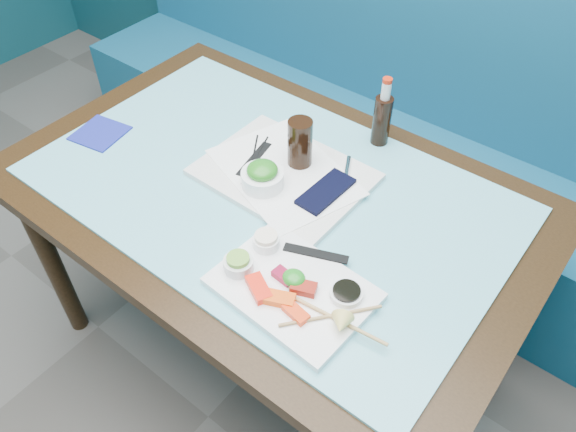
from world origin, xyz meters
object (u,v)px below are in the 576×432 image
Objects in this scene: booth_bench at (407,146)px; serving_tray at (284,174)px; blue_napkin at (100,133)px; cola_glass at (300,143)px; dining_table at (270,213)px; seaweed_bowl at (263,179)px; cola_bottle_body at (382,121)px; sashimi_plate at (293,289)px.

serving_tray is at bearing -89.77° from booth_bench.
cola_glass is at bearing 23.42° from blue_napkin.
serving_tray reaches higher than dining_table.
seaweed_bowl reaches higher than blue_napkin.
cola_bottle_body is (0.13, 0.36, 0.03)m from seaweed_bowl.
serving_tray is at bearing 82.41° from seaweed_bowl.
booth_bench is 22.26× the size of cola_glass.
blue_napkin is at bearing -156.58° from cola_glass.
seaweed_bowl is at bearing 144.36° from sashimi_plate.
cola_bottle_body is at bearing 70.34° from seaweed_bowl.
cola_bottle_body reaches higher than serving_tray.
serving_tray is at bearing -112.59° from cola_bottle_body.
seaweed_bowl reaches higher than sashimi_plate.
seaweed_bowl is at bearing -109.66° from cola_bottle_body.
booth_bench is 0.68m from cola_bottle_body.
booth_bench reaches higher than seaweed_bowl.
seaweed_bowl reaches higher than dining_table.
dining_table is 3.25× the size of serving_tray.
blue_napkin is (-0.55, -0.24, -0.08)m from cola_glass.
seaweed_bowl is (-0.26, 0.21, 0.03)m from sashimi_plate.
seaweed_bowl is at bearing -96.90° from serving_tray.
blue_napkin is (-0.54, -0.18, -0.01)m from serving_tray.
dining_table is 0.13m from seaweed_bowl.
cola_glass is at bearing -115.26° from cola_bottle_body.
cola_glass reaches higher than serving_tray.
booth_bench is 0.86m from cola_glass.
seaweed_bowl is 0.77× the size of cola_bottle_body.
cola_glass is at bearing 128.52° from sashimi_plate.
blue_napkin is at bearing -119.00° from booth_bench.
seaweed_bowl is 0.38m from cola_bottle_body.
serving_tray is at bearing 134.55° from sashimi_plate.
dining_table is at bearing 66.56° from seaweed_bowl.
cola_glass is (0.01, 0.11, 0.17)m from dining_table.
cola_bottle_body is at bearing 68.10° from serving_tray.
dining_table is at bearing -90.00° from booth_bench.
dining_table is at bearing 12.96° from blue_napkin.
cola_bottle_body reaches higher than blue_napkin.
dining_table is 12.70× the size of seaweed_bowl.
sashimi_plate is 0.59m from cola_bottle_body.
dining_table is (0.00, -0.84, 0.29)m from booth_bench.
serving_tray is 3.00× the size of cola_bottle_body.
booth_bench is at bearing 91.03° from cola_glass.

